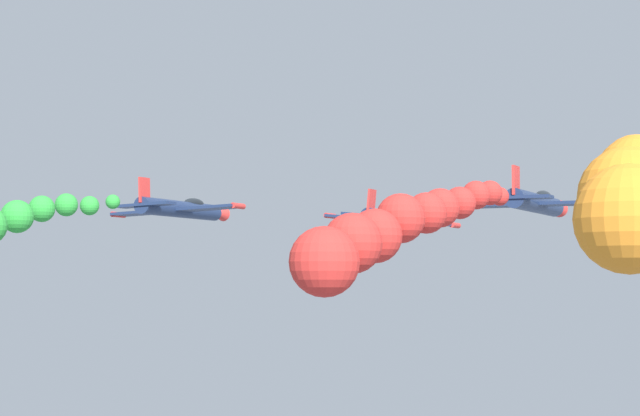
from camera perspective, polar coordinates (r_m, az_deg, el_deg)
name	(u,v)px	position (r m, az deg, el deg)	size (l,w,h in m)	color
airplane_lead	(394,219)	(79.17, 3.70, -0.54)	(9.55, 10.35, 2.49)	navy
airplane_left_inner	(181,209)	(76.26, -6.88, -0.05)	(9.57, 10.35, 2.34)	navy
airplane_right_inner	(536,203)	(66.76, 10.66, 0.26)	(9.56, 10.35, 2.32)	navy
smoke_trail_right_inner	(384,232)	(48.67, 3.20, -1.21)	(4.25, 18.61, 5.68)	red
smoke_trail_right_outer	(638,185)	(33.49, 15.48, 1.08)	(3.57, 20.85, 4.93)	orange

